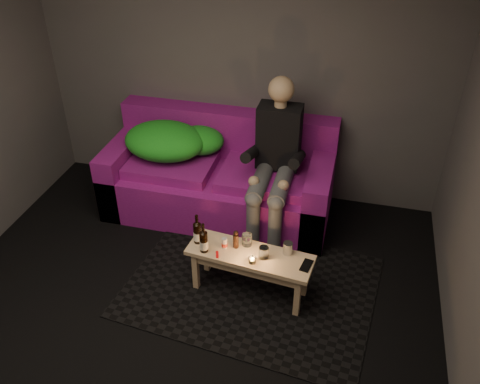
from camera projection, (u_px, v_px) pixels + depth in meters
The scene contains 17 objects.
floor at pixel (166, 348), 3.74m from camera, with size 4.50×4.50×0.00m, color black.
room at pixel (171, 119), 3.20m from camera, with size 4.50×4.50×4.50m.
rug at pixel (251, 286), 4.27m from camera, with size 2.01×1.46×0.01m, color black.
sofa at pixel (221, 178), 5.03m from camera, with size 2.18×0.98×0.94m.
green_blanket at pixel (171, 141), 4.92m from camera, with size 0.96×0.65×0.33m.
person at pixel (275, 158), 4.54m from camera, with size 0.39×0.90×1.45m.
coffee_table at pixel (250, 260), 4.04m from camera, with size 1.03×0.43×0.41m.
beer_bottle_a at pixel (197, 232), 4.06m from camera, with size 0.07×0.07×0.27m.
beer_bottle_b at pixel (204, 241), 3.97m from camera, with size 0.07×0.07×0.27m.
salt_shaker at pixel (224, 243), 4.03m from camera, with size 0.04×0.04×0.09m, color silver.
pepper_mill at pixel (236, 241), 4.03m from camera, with size 0.04×0.04×0.12m, color black.
tumbler_back at pixel (247, 240), 4.06m from camera, with size 0.08×0.08×0.10m, color white.
tealight at pixel (252, 260), 3.90m from camera, with size 0.06×0.06×0.05m.
tumbler_front at pixel (264, 253), 3.93m from camera, with size 0.08×0.08×0.10m, color white.
steel_cup at pixel (288, 248), 3.97m from camera, with size 0.08×0.08×0.10m, color #B6B9BD.
smartphone at pixel (306, 265), 3.88m from camera, with size 0.07×0.15×0.01m, color black.
red_lighter at pixel (217, 255), 3.98m from camera, with size 0.02×0.07×0.01m, color red.
Camera 1 is at (1.13, -2.24, 3.06)m, focal length 38.00 mm.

